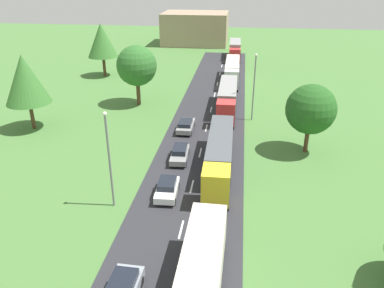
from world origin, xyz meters
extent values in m
cube|color=#2B2B30|center=(0.00, 24.50, 0.03)|extent=(10.00, 140.00, 0.06)
cube|color=white|center=(0.00, 23.49, 0.07)|extent=(0.16, 2.40, 0.01)
cube|color=white|center=(0.00, 30.21, 0.07)|extent=(0.16, 2.40, 0.01)
cube|color=white|center=(0.00, 37.71, 0.07)|extent=(0.16, 2.40, 0.01)
cube|color=white|center=(0.00, 45.10, 0.07)|extent=(0.16, 2.40, 0.01)
cube|color=white|center=(0.00, 52.38, 0.07)|extent=(0.16, 2.40, 0.01)
cube|color=white|center=(0.00, 59.73, 0.07)|extent=(0.16, 2.40, 0.01)
cube|color=white|center=(0.00, 66.21, 0.07)|extent=(0.16, 2.40, 0.01)
cube|color=white|center=(0.00, 73.51, 0.07)|extent=(0.16, 2.40, 0.01)
cube|color=white|center=(0.00, 80.36, 0.07)|extent=(0.16, 2.40, 0.01)
cube|color=beige|center=(2.35, 17.45, 2.27)|extent=(2.61, 9.43, 2.82)
cube|color=black|center=(2.35, 17.45, 0.66)|extent=(1.01, 8.94, 0.24)
cylinder|color=black|center=(3.43, 20.25, 0.56)|extent=(0.36, 1.00, 1.00)
cylinder|color=black|center=(1.33, 20.28, 0.56)|extent=(0.36, 1.00, 1.00)
cylinder|color=black|center=(3.44, 21.38, 0.56)|extent=(0.36, 1.00, 1.00)
cylinder|color=black|center=(1.34, 21.41, 0.56)|extent=(0.36, 1.00, 1.00)
cube|color=yellow|center=(2.49, 27.47, 2.09)|extent=(2.47, 2.73, 3.07)
cube|color=black|center=(2.50, 26.18, 2.64)|extent=(2.10, 0.13, 1.35)
cube|color=#4C5156|center=(2.39, 35.07, 2.19)|extent=(2.65, 11.83, 2.66)
cube|color=black|center=(2.39, 35.07, 0.66)|extent=(1.05, 11.22, 0.24)
cylinder|color=black|center=(3.55, 26.80, 0.56)|extent=(0.36, 1.00, 1.00)
cylinder|color=black|center=(1.45, 26.78, 0.56)|extent=(0.36, 1.00, 1.00)
cylinder|color=black|center=(3.39, 38.62, 0.56)|extent=(0.36, 1.00, 1.00)
cylinder|color=black|center=(1.29, 38.59, 0.56)|extent=(0.36, 1.00, 1.00)
cylinder|color=black|center=(3.37, 40.04, 0.56)|extent=(0.36, 1.00, 1.00)
cylinder|color=black|center=(1.27, 40.01, 0.56)|extent=(0.36, 1.00, 1.00)
cube|color=red|center=(2.44, 45.89, 2.06)|extent=(2.45, 2.50, 3.00)
cube|color=black|center=(2.45, 44.71, 2.60)|extent=(2.10, 0.11, 1.32)
cube|color=gray|center=(2.40, 53.02, 2.33)|extent=(2.57, 11.10, 2.95)
cube|color=black|center=(2.40, 53.02, 0.66)|extent=(0.96, 10.53, 0.24)
cylinder|color=black|center=(3.49, 45.27, 0.56)|extent=(0.36, 1.00, 1.00)
cylinder|color=black|center=(1.39, 45.26, 0.56)|extent=(0.36, 1.00, 1.00)
cylinder|color=black|center=(3.43, 56.35, 0.56)|extent=(0.36, 1.00, 1.00)
cylinder|color=black|center=(1.33, 56.34, 0.56)|extent=(0.36, 1.00, 1.00)
cylinder|color=black|center=(3.42, 57.68, 0.56)|extent=(0.36, 1.00, 1.00)
cylinder|color=black|center=(1.32, 57.67, 0.56)|extent=(0.36, 1.00, 1.00)
cube|color=white|center=(2.62, 62.43, 2.10)|extent=(2.47, 2.36, 3.07)
cube|color=black|center=(2.63, 61.33, 2.65)|extent=(2.10, 0.13, 1.35)
cube|color=beige|center=(2.53, 69.68, 2.26)|extent=(2.65, 11.49, 2.79)
cube|color=black|center=(2.53, 69.68, 0.66)|extent=(1.04, 10.89, 0.24)
cylinder|color=black|center=(3.68, 61.86, 0.56)|extent=(0.36, 1.00, 1.00)
cylinder|color=black|center=(1.58, 61.84, 0.56)|extent=(0.36, 1.00, 1.00)
cylinder|color=black|center=(3.53, 73.13, 0.56)|extent=(0.36, 1.00, 1.00)
cylinder|color=black|center=(1.43, 73.10, 0.56)|extent=(0.36, 1.00, 1.00)
cylinder|color=black|center=(3.51, 74.50, 0.56)|extent=(0.36, 1.00, 1.00)
cylinder|color=black|center=(1.41, 74.47, 0.56)|extent=(0.36, 1.00, 1.00)
cube|color=red|center=(2.62, 83.23, 1.91)|extent=(2.49, 2.44, 2.71)
cube|color=black|center=(2.64, 82.10, 2.40)|extent=(2.10, 0.15, 1.19)
cube|color=gray|center=(2.48, 89.48, 2.35)|extent=(2.71, 9.48, 2.97)
cube|color=black|center=(2.48, 89.48, 0.66)|extent=(1.10, 8.98, 0.24)
cylinder|color=black|center=(3.68, 82.65, 0.56)|extent=(0.37, 1.01, 1.00)
cylinder|color=black|center=(1.58, 82.61, 0.56)|extent=(0.37, 1.01, 1.00)
cylinder|color=black|center=(3.47, 92.33, 0.56)|extent=(0.37, 1.01, 1.00)
cylinder|color=black|center=(1.37, 92.29, 0.56)|extent=(0.37, 1.01, 1.00)
cylinder|color=black|center=(3.44, 93.46, 0.56)|extent=(0.37, 1.01, 1.00)
cylinder|color=black|center=(1.34, 93.42, 0.56)|extent=(0.37, 1.01, 1.00)
cube|color=black|center=(-2.60, 16.16, 1.32)|extent=(1.65, 2.33, 0.48)
cylinder|color=black|center=(-1.73, 17.33, 0.38)|extent=(0.24, 0.65, 0.64)
cylinder|color=black|center=(-3.42, 17.37, 0.38)|extent=(0.24, 0.65, 0.64)
cube|color=white|center=(-2.06, 28.28, 0.70)|extent=(2.05, 4.15, 0.63)
cube|color=black|center=(-2.07, 28.48, 1.28)|extent=(1.67, 2.35, 0.55)
cylinder|color=black|center=(-1.16, 26.93, 0.38)|extent=(0.25, 0.65, 0.64)
cylinder|color=black|center=(-2.83, 26.86, 0.38)|extent=(0.25, 0.65, 0.64)
cylinder|color=black|center=(-1.28, 29.70, 0.38)|extent=(0.25, 0.65, 0.64)
cylinder|color=black|center=(-2.95, 29.63, 0.38)|extent=(0.25, 0.65, 0.64)
cube|color=gray|center=(-2.05, 35.61, 0.68)|extent=(1.93, 4.53, 0.60)
cube|color=black|center=(-2.06, 35.83, 1.26)|extent=(1.57, 2.56, 0.57)
cylinder|color=black|center=(-1.21, 34.12, 0.38)|extent=(0.25, 0.65, 0.64)
cylinder|color=black|center=(-2.76, 34.06, 0.38)|extent=(0.25, 0.65, 0.64)
cylinder|color=black|center=(-1.34, 37.15, 0.38)|extent=(0.25, 0.65, 0.64)
cylinder|color=black|center=(-2.89, 37.09, 0.38)|extent=(0.25, 0.65, 0.64)
cube|color=gray|center=(-2.59, 43.91, 0.68)|extent=(1.91, 4.60, 0.61)
cube|color=black|center=(-2.58, 43.68, 1.22)|extent=(1.60, 2.58, 0.47)
cylinder|color=black|center=(-3.44, 45.47, 0.38)|extent=(0.22, 0.64, 0.64)
cylinder|color=black|center=(-1.75, 45.47, 0.38)|extent=(0.22, 0.64, 0.64)
cylinder|color=black|center=(-3.42, 42.34, 0.38)|extent=(0.22, 0.64, 0.64)
cylinder|color=black|center=(-1.74, 42.35, 0.38)|extent=(0.22, 0.64, 0.64)
cylinder|color=slate|center=(-6.51, 26.22, 4.31)|extent=(0.18, 0.18, 8.62)
sphere|color=silver|center=(-6.51, 26.22, 8.74)|extent=(0.36, 0.36, 0.36)
cylinder|color=slate|center=(5.98, 49.02, 4.46)|extent=(0.18, 0.18, 8.92)
sphere|color=silver|center=(5.98, 49.02, 9.04)|extent=(0.36, 0.36, 0.36)
cylinder|color=#513823|center=(-22.65, 42.22, 1.78)|extent=(0.48, 0.48, 3.57)
cone|color=#38702D|center=(-22.65, 42.22, 6.66)|extent=(5.63, 5.63, 6.19)
cylinder|color=#513823|center=(11.99, 39.69, 1.55)|extent=(0.49, 0.49, 3.09)
sphere|color=#23561E|center=(11.99, 39.69, 5.18)|extent=(5.56, 5.56, 5.56)
cylinder|color=#513823|center=(-22.41, 69.47, 1.87)|extent=(0.58, 0.58, 3.75)
cone|color=#38702D|center=(-22.41, 69.47, 6.87)|extent=(5.68, 5.68, 6.25)
cylinder|color=#513823|center=(-11.38, 53.57, 1.89)|extent=(0.60, 0.60, 3.78)
sphere|color=#2D6628|center=(-11.38, 53.57, 6.05)|extent=(6.04, 6.04, 6.04)
cube|color=#9E846B|center=(-8.93, 106.21, 4.19)|extent=(17.52, 13.29, 8.38)
camera|label=1|loc=(4.08, -0.99, 19.30)|focal=35.36mm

